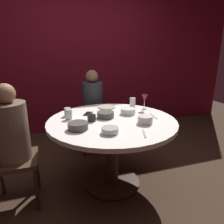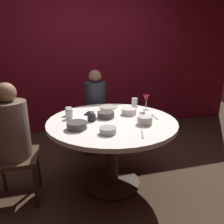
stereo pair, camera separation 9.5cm
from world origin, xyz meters
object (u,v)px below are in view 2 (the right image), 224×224
(dinner_plate, at_px, (109,107))
(cup_by_left_diner, at_px, (135,103))
(bowl_serving_large, at_px, (108,130))
(cup_near_candle, at_px, (69,111))
(cell_phone, at_px, (89,113))
(bowl_rice_portion, at_px, (106,115))
(seated_diner_back, at_px, (96,102))
(dining_table, at_px, (112,134))
(seated_diner_left, at_px, (11,132))
(candle_holder, at_px, (92,118))
(bowl_small_white, at_px, (145,120))
(wine_glass, at_px, (146,99))
(bowl_salad_center, at_px, (77,125))
(bowl_sauce_side, at_px, (129,111))
(cup_by_right_diner, at_px, (70,114))

(dinner_plate, bearing_deg, cup_by_left_diner, -15.86)
(bowl_serving_large, height_order, cup_near_candle, cup_near_candle)
(cell_phone, bearing_deg, cup_by_left_diner, 40.79)
(dinner_plate, xyz_separation_m, bowl_rice_portion, (-0.12, -0.36, 0.02))
(seated_diner_back, bearing_deg, dinner_plate, 10.76)
(cell_phone, relative_size, bowl_rice_portion, 0.80)
(dining_table, bearing_deg, dinner_plate, 79.89)
(dining_table, relative_size, seated_diner_left, 1.12)
(cup_by_left_diner, bearing_deg, cell_phone, -169.63)
(candle_holder, xyz_separation_m, bowl_serving_large, (0.08, -0.35, -0.01))
(bowl_small_white, distance_m, cup_near_candle, 0.82)
(bowl_small_white, height_order, bowl_rice_portion, bowl_small_white)
(wine_glass, relative_size, bowl_rice_portion, 1.00)
(wine_glass, bearing_deg, cell_phone, 178.13)
(cell_phone, height_order, bowl_salad_center, bowl_salad_center)
(cell_phone, distance_m, bowl_sauce_side, 0.44)
(dining_table, relative_size, dinner_plate, 5.94)
(bowl_small_white, bearing_deg, candle_holder, 155.18)
(bowl_serving_large, bearing_deg, bowl_sauce_side, 52.59)
(wine_glass, distance_m, cup_near_candle, 0.89)
(seated_diner_left, bearing_deg, bowl_sauce_side, 6.51)
(dinner_plate, xyz_separation_m, cup_by_right_diner, (-0.49, -0.30, 0.04))
(bowl_sauce_side, bearing_deg, seated_diner_back, 107.13)
(dining_table, relative_size, bowl_serving_large, 8.93)
(bowl_sauce_side, bearing_deg, bowl_small_white, -83.00)
(seated_diner_left, distance_m, cup_by_right_diner, 0.56)
(dinner_plate, bearing_deg, bowl_rice_portion, -108.72)
(bowl_small_white, bearing_deg, cup_near_candle, 145.54)
(bowl_salad_center, relative_size, cup_near_candle, 2.07)
(seated_diner_left, height_order, bowl_small_white, seated_diner_left)
(candle_holder, relative_size, bowl_rice_portion, 0.49)
(bowl_serving_large, distance_m, bowl_rice_portion, 0.42)
(bowl_sauce_side, bearing_deg, dining_table, -149.74)
(bowl_salad_center, relative_size, bowl_sauce_side, 1.13)
(candle_holder, relative_size, cup_near_candle, 0.99)
(cell_phone, xyz_separation_m, bowl_rice_portion, (0.15, -0.17, 0.03))
(wine_glass, xyz_separation_m, dinner_plate, (-0.40, 0.21, -0.12))
(seated_diner_left, xyz_separation_m, bowl_salad_center, (0.57, -0.15, 0.06))
(dining_table, distance_m, candle_holder, 0.28)
(dinner_plate, relative_size, bowl_sauce_side, 1.36)
(dinner_plate, relative_size, cup_near_candle, 2.49)
(dinner_plate, height_order, bowl_serving_large, bowl_serving_large)
(cup_near_candle, height_order, cup_by_right_diner, cup_by_right_diner)
(seated_diner_left, height_order, bowl_salad_center, seated_diner_left)
(dinner_plate, relative_size, cup_by_right_diner, 2.19)
(candle_holder, xyz_separation_m, cup_near_candle, (-0.20, 0.25, 0.01))
(seated_diner_back, distance_m, bowl_sauce_side, 0.77)
(dinner_plate, height_order, cup_by_right_diner, cup_by_right_diner)
(seated_diner_back, bearing_deg, bowl_serving_large, -5.97)
(cell_phone, height_order, bowl_sauce_side, bowl_sauce_side)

